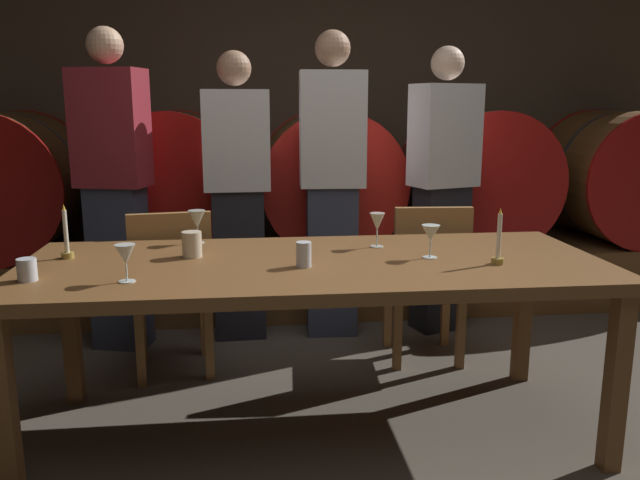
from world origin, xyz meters
The scene contains 24 objects.
ground_plane centered at (0.00, 0.00, 0.00)m, with size 9.20×9.20×0.00m, color #4C443A.
back_wall centered at (0.00, 2.77, 1.46)m, with size 7.08×0.24×2.93m, color #473A2D.
barrel_shelf centered at (0.00, 2.22, 0.21)m, with size 6.37×0.90×0.42m, color brown.
wine_barrel_far_left centered at (-2.12, 2.22, 0.88)m, with size 0.94×0.86×0.94m.
wine_barrel_left centered at (-1.05, 2.22, 0.88)m, with size 0.94×0.86×0.94m.
wine_barrel_center centered at (-0.01, 2.22, 0.88)m, with size 0.94×0.86×0.94m.
wine_barrel_right centered at (1.05, 2.22, 0.88)m, with size 0.94×0.86×0.94m.
wine_barrel_far_right centered at (2.12, 2.22, 0.88)m, with size 0.94×0.86×0.94m.
dining_table centered at (-0.29, 0.40, 0.70)m, with size 2.37×0.96×0.77m.
chair_left centered at (-0.96, 1.07, 0.49)m, with size 0.45×0.45×0.88m.
chair_right centered at (0.39, 1.09, 0.49)m, with size 0.42×0.42×0.88m.
guest_far_left centered at (-1.30, 1.53, 0.93)m, with size 0.43×0.33×1.80m.
guest_center_left centered at (-0.62, 1.62, 0.87)m, with size 0.39×0.25×1.69m.
guest_center_right centered at (-0.06, 1.61, 0.93)m, with size 0.39×0.26×1.81m.
guest_far_right centered at (0.62, 1.62, 0.89)m, with size 0.44×0.35×1.73m.
candle_left centered at (-1.31, 0.55, 0.83)m, with size 0.05×0.05×0.23m.
candle_right centered at (0.43, 0.25, 0.83)m, with size 0.05×0.05×0.23m.
wine_glass_far_left centered at (-1.00, 0.15, 0.86)m, with size 0.07×0.07×0.14m.
wine_glass_center_left centered at (-0.79, 0.79, 0.87)m, with size 0.08×0.08×0.15m.
wine_glass_center_right centered at (0.01, 0.62, 0.87)m, with size 0.07×0.07×0.15m.
wine_glass_far_right centered at (0.19, 0.39, 0.87)m, with size 0.08×0.08×0.14m.
cup_left centered at (-1.36, 0.20, 0.81)m, with size 0.07×0.07×0.08m, color silver.
cup_center centered at (-0.79, 0.51, 0.82)m, with size 0.08×0.08×0.11m, color beige.
cup_right centered at (-0.34, 0.30, 0.82)m, with size 0.06×0.06×0.10m, color silver.
Camera 1 is at (-0.55, -2.13, 1.39)m, focal length 35.76 mm.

